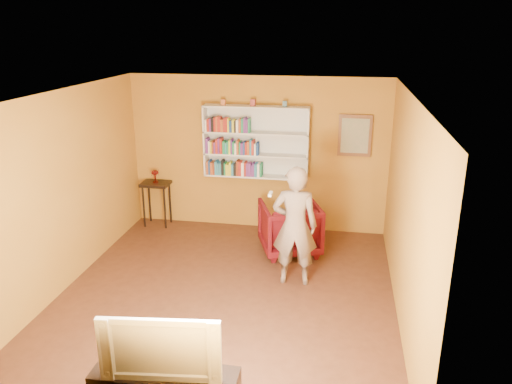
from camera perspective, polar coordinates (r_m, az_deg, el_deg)
room_shell at (r=6.51m, az=-3.57°, el=-3.89°), size 5.30×5.80×2.88m
bookshelf at (r=8.59m, az=0.07°, el=5.78°), size 1.80×0.29×1.23m
books_row_lower at (r=8.67m, az=-2.45°, el=2.71°), size 0.98×0.18×0.26m
books_row_middle at (r=8.58m, az=-2.70°, el=5.16°), size 0.92×0.19×0.27m
books_row_upper at (r=8.52m, az=-3.22°, el=7.66°), size 0.77×0.19×0.26m
ornament_left at (r=8.52m, az=-3.76°, el=10.20°), size 0.07×0.07×0.09m
ornament_centre at (r=8.42m, az=-0.34°, el=10.19°), size 0.08×0.08×0.11m
ornament_right at (r=8.34m, az=3.32°, el=10.03°), size 0.07×0.07×0.10m
framed_painting at (r=8.49m, az=11.24°, el=6.34°), size 0.55×0.05×0.70m
console_table at (r=9.17m, az=-11.35°, el=0.25°), size 0.50×0.38×0.81m
ruby_lustre at (r=9.08m, az=-11.47°, el=2.08°), size 0.14×0.14×0.23m
armchair at (r=8.03m, az=3.88°, el=-4.06°), size 1.14×1.16×0.83m
person at (r=6.92m, az=4.46°, el=-3.91°), size 0.65×0.44×1.72m
game_remote at (r=6.45m, az=1.67°, el=-0.22°), size 0.04×0.15×0.04m
television at (r=4.73m, az=-10.64°, el=-16.62°), size 1.10×0.27×0.63m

